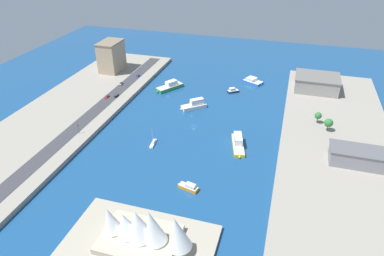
{
  "coord_description": "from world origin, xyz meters",
  "views": [
    {
      "loc": [
        -58.23,
        198.72,
        122.23
      ],
      "look_at": [
        -1.91,
        10.53,
        4.72
      ],
      "focal_mm": 32.22,
      "sensor_mm": 36.0,
      "label": 1
    }
  ],
  "objects": [
    {
      "name": "apartment_midrise_tan",
      "position": [
        100.4,
        -72.56,
        16.61
      ],
      "size": [
        17.26,
        26.24,
        27.19
      ],
      "color": "tan",
      "rests_on": "quay_east"
    },
    {
      "name": "catamaran_blue",
      "position": [
        -28.58,
        -87.66,
        1.68
      ],
      "size": [
        19.02,
        15.77,
        4.44
      ],
      "color": "blue",
      "rests_on": "ground_plane"
    },
    {
      "name": "peninsula_point",
      "position": [
        -6.42,
        105.61,
        1.0
      ],
      "size": [
        65.84,
        38.41,
        2.0
      ],
      "primitive_type": "cube",
      "color": "#A89E89",
      "rests_on": "ground_plane"
    },
    {
      "name": "pickup_red",
      "position": [
        77.03,
        -18.08,
        3.87
      ],
      "size": [
        2.09,
        4.9,
        1.49
      ],
      "color": "black",
      "rests_on": "road_strip"
    },
    {
      "name": "quay_west",
      "position": [
        -94.34,
        0.0,
        1.49
      ],
      "size": [
        70.0,
        240.0,
        2.99
      ],
      "primitive_type": "cube",
      "color": "gray",
      "rests_on": "ground_plane"
    },
    {
      "name": "traffic_light_waterfront",
      "position": [
        68.06,
        35.49,
        7.33
      ],
      "size": [
        0.36,
        0.36,
        6.5
      ],
      "color": "black",
      "rests_on": "quay_east"
    },
    {
      "name": "suv_black",
      "position": [
        70.5,
        -21.68,
        3.9
      ],
      "size": [
        1.93,
        5.2,
        1.53
      ],
      "color": "black",
      "rests_on": "road_strip"
    },
    {
      "name": "quay_east",
      "position": [
        94.34,
        0.0,
        1.49
      ],
      "size": [
        70.0,
        240.0,
        2.99
      ],
      "primitive_type": "cube",
      "color": "gray",
      "rests_on": "ground_plane"
    },
    {
      "name": "ferry_white_commuter",
      "position": [
        7.15,
        -25.93,
        2.65
      ],
      "size": [
        18.93,
        17.66,
        7.37
      ],
      "color": "silver",
      "rests_on": "ground_plane"
    },
    {
      "name": "hatchback_blue",
      "position": [
        71.54,
        -64.89,
        3.87
      ],
      "size": [
        2.02,
        4.84,
        1.48
      ],
      "color": "black",
      "rests_on": "road_strip"
    },
    {
      "name": "park_tree_cluster",
      "position": [
        -85.89,
        -18.04,
        8.87
      ],
      "size": [
        11.61,
        14.23,
        8.87
      ],
      "color": "brown",
      "rests_on": "quay_west"
    },
    {
      "name": "sedan_silver",
      "position": [
        77.79,
        -44.26,
        3.93
      ],
      "size": [
        2.04,
        5.1,
        1.6
      ],
      "color": "black",
      "rests_on": "road_strip"
    },
    {
      "name": "sailboat_small_white",
      "position": [
        18.32,
        29.77,
        0.87
      ],
      "size": [
        3.23,
        11.07,
        12.05
      ],
      "color": "white",
      "rests_on": "ground_plane"
    },
    {
      "name": "ferry_green_doubledeck",
      "position": [
        37.15,
        -54.08,
        2.32
      ],
      "size": [
        20.08,
        25.11,
        6.89
      ],
      "color": "#2D8C4C",
      "rests_on": "ground_plane"
    },
    {
      "name": "ferry_yellow_fast",
      "position": [
        -33.94,
        15.97,
        2.53
      ],
      "size": [
        12.56,
        26.31,
        6.85
      ],
      "color": "yellow",
      "rests_on": "ground_plane"
    },
    {
      "name": "carpark_squat_concrete",
      "position": [
        -81.43,
        -81.32,
        9.04
      ],
      "size": [
        35.16,
        28.05,
        12.04
      ],
      "color": "gray",
      "rests_on": "quay_west"
    },
    {
      "name": "opera_landmark",
      "position": [
        -8.6,
        105.61,
        9.98
      ],
      "size": [
        42.37,
        24.5,
        20.15
      ],
      "color": "#BCAD93",
      "rests_on": "peninsula_point"
    },
    {
      "name": "warehouse_low_gray",
      "position": [
        -106.27,
        18.57,
        7.76
      ],
      "size": [
        38.31,
        15.6,
        9.49
      ],
      "color": "gray",
      "rests_on": "quay_west"
    },
    {
      "name": "patrol_launch_navy",
      "position": [
        -15.77,
        -62.9,
        1.47
      ],
      "size": [
        10.27,
        9.02,
        4.01
      ],
      "color": "#1E284C",
      "rests_on": "ground_plane"
    },
    {
      "name": "ground_plane",
      "position": [
        0.0,
        0.0,
        0.0
      ],
      "size": [
        440.0,
        440.0,
        0.0
      ],
      "primitive_type": "plane",
      "color": "navy"
    },
    {
      "name": "water_taxi_orange",
      "position": [
        -16.06,
        64.42,
        1.51
      ],
      "size": [
        12.61,
        6.28,
        3.87
      ],
      "color": "orange",
      "rests_on": "ground_plane"
    },
    {
      "name": "road_strip",
      "position": [
        74.4,
        0.0,
        3.06
      ],
      "size": [
        10.53,
        228.0,
        0.15
      ],
      "primitive_type": "cube",
      "color": "#38383D",
      "rests_on": "quay_east"
    }
  ]
}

